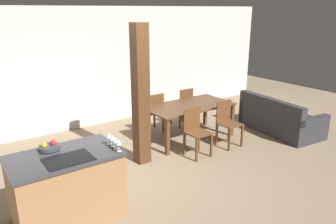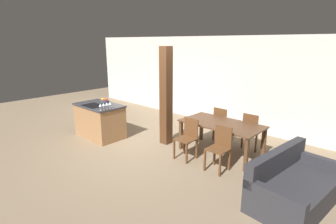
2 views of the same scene
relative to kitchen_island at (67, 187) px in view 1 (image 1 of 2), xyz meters
name	(u,v)px [view 1 (image 1 of 2)]	position (x,y,z in m)	size (l,w,h in m)	color
ground_plane	(145,176)	(1.40, 0.37, -0.46)	(16.00, 16.00, 0.00)	#847056
wall_back	(76,70)	(1.40, 3.26, 0.89)	(11.20, 0.08, 2.70)	silver
kitchen_island	(67,187)	(0.00, 0.00, 0.00)	(1.36, 0.82, 0.92)	#9E7047
fruit_bowl	(49,147)	(-0.10, 0.25, 0.50)	(0.27, 0.27, 0.12)	#383D47
wine_glass_near	(119,142)	(0.60, -0.33, 0.59)	(0.08, 0.08, 0.17)	silver
wine_glass_middle	(115,140)	(0.60, -0.24, 0.59)	(0.08, 0.08, 0.17)	silver
wine_glass_far	(112,138)	(0.60, -0.15, 0.59)	(0.08, 0.08, 0.17)	silver
wine_glass_end	(109,136)	(0.60, -0.05, 0.59)	(0.08, 0.08, 0.17)	silver
dining_table	(189,109)	(3.02, 1.27, 0.19)	(1.82, 0.98, 0.74)	#51331E
dining_chair_near_left	(196,131)	(2.61, 0.55, 0.03)	(0.40, 0.40, 0.90)	brown
dining_chair_near_right	(227,122)	(3.43, 0.55, 0.03)	(0.40, 0.40, 0.90)	brown
dining_chair_far_left	(154,112)	(2.61, 1.99, 0.03)	(0.40, 0.40, 0.90)	brown
dining_chair_far_right	(183,106)	(3.43, 1.99, 0.03)	(0.40, 0.40, 0.90)	brown
couch	(279,120)	(4.93, 0.41, -0.19)	(1.09, 1.86, 0.81)	#2D2D33
timber_post	(141,96)	(1.65, 0.88, 0.76)	(0.24, 0.24, 2.43)	#4C2D19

